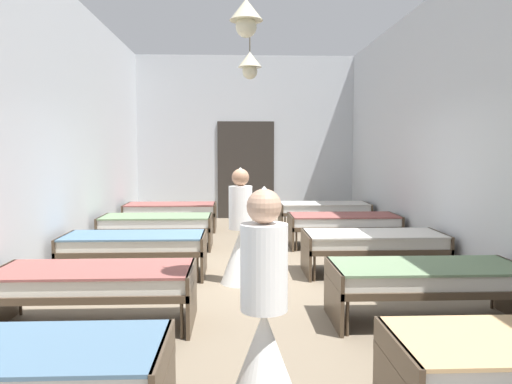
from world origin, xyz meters
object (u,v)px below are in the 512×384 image
bed_right_row_3 (343,222)px  nurse_near_aisle (241,242)px  bed_right_row_1 (426,278)px  bed_right_row_4 (324,209)px  bed_left_row_4 (171,210)px  bed_left_row_0 (3,368)px  bed_left_row_2 (134,244)px  bed_left_row_1 (95,282)px  bed_right_row_2 (373,242)px  bed_left_row_3 (157,223)px  nurse_mid_aisle (264,336)px

bed_right_row_3 → nurse_near_aisle: nurse_near_aisle is taller
bed_right_row_3 → bed_right_row_1: bearing=-90.0°
bed_right_row_4 → bed_left_row_4: bearing=180.0°
bed_left_row_0 → bed_left_row_2: 3.80m
bed_left_row_1 → bed_right_row_1: size_ratio=1.00×
bed_left_row_1 → bed_right_row_2: (3.25, 1.90, 0.00)m
bed_right_row_1 → bed_left_row_3: same height
bed_right_row_2 → nurse_near_aisle: bearing=-168.0°
bed_left_row_1 → bed_right_row_1: 3.25m
bed_left_row_0 → bed_left_row_1: bearing=90.0°
bed_right_row_3 → nurse_mid_aisle: nurse_mid_aisle is taller
bed_right_row_2 → bed_right_row_4: same height
bed_left_row_1 → nurse_near_aisle: size_ratio=1.28×
bed_left_row_0 → bed_right_row_3: (3.25, 5.70, 0.00)m
bed_right_row_1 → nurse_mid_aisle: 2.42m
bed_left_row_0 → bed_right_row_4: size_ratio=1.00×
bed_right_row_1 → bed_right_row_3: bearing=90.0°
bed_right_row_1 → bed_right_row_2: 1.90m
bed_left_row_1 → bed_right_row_3: size_ratio=1.00×
bed_right_row_3 → nurse_mid_aisle: bearing=-107.3°
bed_left_row_0 → bed_left_row_3: (0.00, 5.70, 0.00)m
bed_left_row_2 → nurse_mid_aisle: bearing=-66.9°
bed_right_row_1 → nurse_mid_aisle: nurse_mid_aisle is taller
nurse_mid_aisle → bed_left_row_4: bearing=-77.6°
nurse_near_aisle → bed_left_row_0: bearing=-167.0°
bed_right_row_1 → nurse_near_aisle: size_ratio=1.28×
bed_left_row_3 → bed_right_row_3: bearing=0.0°
bed_left_row_2 → bed_right_row_2: same height
bed_left_row_1 → bed_right_row_2: same height
nurse_mid_aisle → bed_left_row_1: bearing=-47.2°
bed_right_row_2 → bed_left_row_4: same height
bed_left_row_4 → nurse_near_aisle: (1.43, -4.19, 0.09)m
bed_left_row_1 → bed_right_row_3: bearing=49.4°
bed_left_row_0 → bed_right_row_4: (3.25, 7.60, 0.00)m
bed_right_row_2 → bed_right_row_1: bearing=-90.0°
bed_right_row_2 → nurse_mid_aisle: bearing=-115.5°
bed_left_row_0 → bed_left_row_3: bearing=90.0°
bed_left_row_4 → nurse_near_aisle: bearing=-71.2°
bed_left_row_1 → bed_right_row_3: (3.25, 3.80, 0.00)m
bed_left_row_1 → bed_right_row_4: size_ratio=1.00×
bed_right_row_1 → bed_right_row_4: 5.70m
bed_right_row_2 → bed_left_row_1: bearing=-149.7°
bed_left_row_3 → bed_right_row_3: (3.25, 0.00, 0.00)m
bed_left_row_2 → bed_left_row_3: bearing=90.0°
bed_left_row_0 → bed_right_row_4: bearing=66.8°
nurse_near_aisle → bed_right_row_1: bearing=-93.9°
bed_left_row_2 → nurse_near_aisle: (1.43, -0.39, 0.09)m
bed_left_row_3 → nurse_mid_aisle: size_ratio=1.28×
bed_left_row_0 → bed_right_row_1: (3.25, 1.90, 0.00)m
bed_left_row_3 → bed_right_row_3: size_ratio=1.00×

